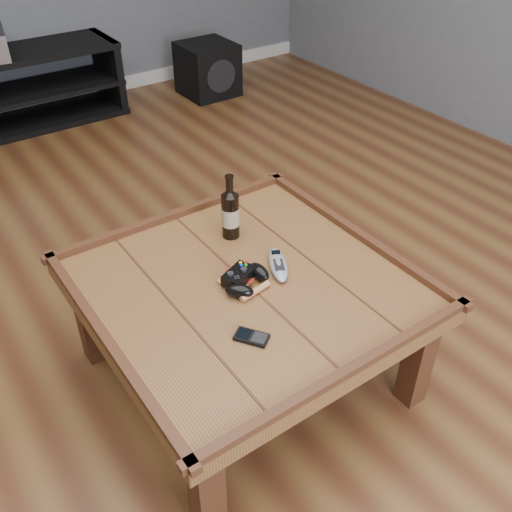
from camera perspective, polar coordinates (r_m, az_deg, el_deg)
ground at (r=2.19m, az=-0.87°, el=-11.81°), size 6.00×6.00×0.00m
baseboard at (r=4.56m, az=-23.22°, el=13.44°), size 5.00×0.02×0.10m
coffee_table at (r=1.91m, az=-0.98°, el=-4.04°), size 1.03×1.03×0.48m
media_console at (r=4.27m, az=-22.97°, el=14.91°), size 1.40×0.45×0.50m
beer_bottle at (r=2.04m, az=-2.58°, el=4.37°), size 0.06×0.06×0.25m
game_controller at (r=1.85m, az=-1.12°, el=-2.29°), size 0.18×0.16×0.05m
pizza_slice at (r=1.86m, az=-1.53°, el=-2.67°), size 0.16×0.23×0.02m
smartphone at (r=1.68m, az=-0.45°, el=-8.10°), size 0.10×0.11×0.01m
remote_control at (r=1.93m, az=2.23°, el=-0.85°), size 0.14×0.20×0.03m
subwoofer at (r=4.56m, az=-4.85°, el=18.11°), size 0.38×0.39×0.38m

